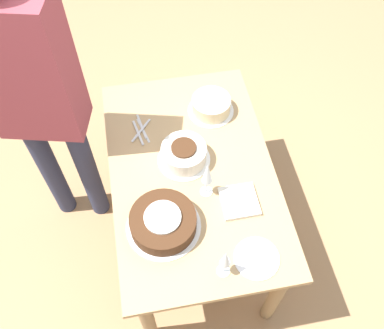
{
  "coord_description": "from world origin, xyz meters",
  "views": [
    {
      "loc": [
        1.12,
        -0.21,
        2.48
      ],
      "look_at": [
        0.0,
        0.0,
        0.78
      ],
      "focal_mm": 40.0,
      "sensor_mm": 36.0,
      "label": 1
    }
  ],
  "objects_px": {
    "cake_front_chocolate": "(163,222)",
    "wine_glass_near": "(225,259)",
    "person_cutting": "(34,92)",
    "cake_center_white": "(184,154)",
    "wine_glass_far": "(207,174)",
    "cake_back_decorated": "(211,106)"
  },
  "relations": [
    {
      "from": "wine_glass_near",
      "to": "person_cutting",
      "type": "height_order",
      "value": "person_cutting"
    },
    {
      "from": "cake_center_white",
      "to": "cake_back_decorated",
      "type": "relative_size",
      "value": 1.06
    },
    {
      "from": "wine_glass_near",
      "to": "cake_center_white",
      "type": "bearing_deg",
      "value": -173.66
    },
    {
      "from": "cake_front_chocolate",
      "to": "person_cutting",
      "type": "height_order",
      "value": "person_cutting"
    },
    {
      "from": "cake_front_chocolate",
      "to": "cake_center_white",
      "type": "bearing_deg",
      "value": 156.04
    },
    {
      "from": "cake_center_white",
      "to": "wine_glass_near",
      "type": "relative_size",
      "value": 1.3
    },
    {
      "from": "person_cutting",
      "to": "cake_center_white",
      "type": "bearing_deg",
      "value": -7.6
    },
    {
      "from": "cake_back_decorated",
      "to": "wine_glass_near",
      "type": "distance_m",
      "value": 0.9
    },
    {
      "from": "wine_glass_near",
      "to": "wine_glass_far",
      "type": "relative_size",
      "value": 0.86
    },
    {
      "from": "cake_front_chocolate",
      "to": "wine_glass_near",
      "type": "xyz_separation_m",
      "value": [
        0.25,
        0.22,
        0.09
      ]
    },
    {
      "from": "cake_center_white",
      "to": "person_cutting",
      "type": "height_order",
      "value": "person_cutting"
    },
    {
      "from": "cake_back_decorated",
      "to": "wine_glass_far",
      "type": "height_order",
      "value": "wine_glass_far"
    },
    {
      "from": "cake_center_white",
      "to": "cake_back_decorated",
      "type": "distance_m",
      "value": 0.35
    },
    {
      "from": "cake_back_decorated",
      "to": "wine_glass_far",
      "type": "xyz_separation_m",
      "value": [
        0.49,
        -0.12,
        0.12
      ]
    },
    {
      "from": "cake_center_white",
      "to": "person_cutting",
      "type": "xyz_separation_m",
      "value": [
        -0.25,
        -0.63,
        0.3
      ]
    },
    {
      "from": "cake_center_white",
      "to": "wine_glass_far",
      "type": "relative_size",
      "value": 1.12
    },
    {
      "from": "cake_center_white",
      "to": "wine_glass_far",
      "type": "xyz_separation_m",
      "value": [
        0.2,
        0.07,
        0.11
      ]
    },
    {
      "from": "cake_front_chocolate",
      "to": "person_cutting",
      "type": "relative_size",
      "value": 0.19
    },
    {
      "from": "cake_center_white",
      "to": "cake_front_chocolate",
      "type": "relative_size",
      "value": 0.78
    },
    {
      "from": "person_cutting",
      "to": "wine_glass_far",
      "type": "bearing_deg",
      "value": -18.67
    },
    {
      "from": "wine_glass_far",
      "to": "person_cutting",
      "type": "distance_m",
      "value": 0.85
    },
    {
      "from": "cake_front_chocolate",
      "to": "wine_glass_near",
      "type": "bearing_deg",
      "value": 40.93
    }
  ]
}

